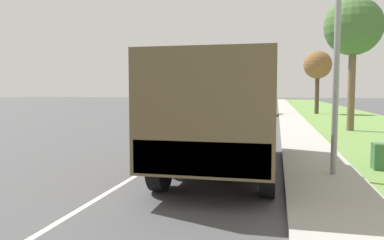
{
  "coord_description": "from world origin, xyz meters",
  "views": [
    {
      "loc": [
        3.4,
        1.6,
        2.1
      ],
      "look_at": [
        0.85,
        12.82,
        1.22
      ],
      "focal_mm": 35.0,
      "sensor_mm": 36.0,
      "label": 1
    }
  ],
  "objects_px": {
    "car_nearest_ahead": "(179,115)",
    "car_third_ahead": "(234,104)",
    "car_second_ahead": "(262,107)",
    "car_fourth_ahead": "(241,101)",
    "car_farthest_ahead": "(242,100)",
    "military_truck": "(227,109)",
    "lamp_post": "(327,15)"
  },
  "relations": [
    {
      "from": "car_nearest_ahead",
      "to": "car_third_ahead",
      "type": "bearing_deg",
      "value": 88.61
    },
    {
      "from": "car_nearest_ahead",
      "to": "car_second_ahead",
      "type": "relative_size",
      "value": 1.03
    },
    {
      "from": "car_second_ahead",
      "to": "car_third_ahead",
      "type": "relative_size",
      "value": 1.06
    },
    {
      "from": "car_fourth_ahead",
      "to": "car_farthest_ahead",
      "type": "relative_size",
      "value": 1.17
    },
    {
      "from": "car_third_ahead",
      "to": "car_fourth_ahead",
      "type": "distance_m",
      "value": 7.75
    },
    {
      "from": "military_truck",
      "to": "car_second_ahead",
      "type": "height_order",
      "value": "military_truck"
    },
    {
      "from": "car_third_ahead",
      "to": "lamp_post",
      "type": "distance_m",
      "value": 35.88
    },
    {
      "from": "car_nearest_ahead",
      "to": "car_third_ahead",
      "type": "relative_size",
      "value": 1.09
    },
    {
      "from": "military_truck",
      "to": "lamp_post",
      "type": "bearing_deg",
      "value": -7.96
    },
    {
      "from": "car_farthest_ahead",
      "to": "lamp_post",
      "type": "height_order",
      "value": "lamp_post"
    },
    {
      "from": "military_truck",
      "to": "car_fourth_ahead",
      "type": "height_order",
      "value": "military_truck"
    },
    {
      "from": "car_second_ahead",
      "to": "lamp_post",
      "type": "distance_m",
      "value": 24.75
    },
    {
      "from": "military_truck",
      "to": "lamp_post",
      "type": "relative_size",
      "value": 1.16
    },
    {
      "from": "car_second_ahead",
      "to": "lamp_post",
      "type": "xyz_separation_m",
      "value": [
        2.43,
        -24.43,
        3.16
      ]
    },
    {
      "from": "military_truck",
      "to": "car_nearest_ahead",
      "type": "xyz_separation_m",
      "value": [
        -4.28,
        11.32,
        -0.9
      ]
    },
    {
      "from": "car_nearest_ahead",
      "to": "car_farthest_ahead",
      "type": "distance_m",
      "value": 39.1
    },
    {
      "from": "car_second_ahead",
      "to": "car_fourth_ahead",
      "type": "distance_m",
      "value": 18.86
    },
    {
      "from": "car_nearest_ahead",
      "to": "military_truck",
      "type": "bearing_deg",
      "value": -69.28
    },
    {
      "from": "car_second_ahead",
      "to": "car_fourth_ahead",
      "type": "bearing_deg",
      "value": 100.91
    },
    {
      "from": "lamp_post",
      "to": "car_second_ahead",
      "type": "bearing_deg",
      "value": 95.69
    },
    {
      "from": "military_truck",
      "to": "car_fourth_ahead",
      "type": "relative_size",
      "value": 1.48
    },
    {
      "from": "military_truck",
      "to": "car_second_ahead",
      "type": "relative_size",
      "value": 1.69
    },
    {
      "from": "military_truck",
      "to": "car_second_ahead",
      "type": "xyz_separation_m",
      "value": [
        -0.04,
        24.09,
        -0.93
      ]
    },
    {
      "from": "military_truck",
      "to": "car_nearest_ahead",
      "type": "height_order",
      "value": "military_truck"
    },
    {
      "from": "military_truck",
      "to": "car_nearest_ahead",
      "type": "bearing_deg",
      "value": 110.72
    },
    {
      "from": "car_fourth_ahead",
      "to": "car_farthest_ahead",
      "type": "xyz_separation_m",
      "value": [
        -0.5,
        7.81,
        -0.0
      ]
    },
    {
      "from": "car_fourth_ahead",
      "to": "car_farthest_ahead",
      "type": "bearing_deg",
      "value": 93.64
    },
    {
      "from": "car_third_ahead",
      "to": "car_fourth_ahead",
      "type": "height_order",
      "value": "car_fourth_ahead"
    },
    {
      "from": "car_nearest_ahead",
      "to": "car_second_ahead",
      "type": "xyz_separation_m",
      "value": [
        4.24,
        12.77,
        -0.03
      ]
    },
    {
      "from": "car_second_ahead",
      "to": "car_third_ahead",
      "type": "distance_m",
      "value": 11.39
    },
    {
      "from": "car_fourth_ahead",
      "to": "car_farthest_ahead",
      "type": "height_order",
      "value": "car_farthest_ahead"
    },
    {
      "from": "car_nearest_ahead",
      "to": "car_second_ahead",
      "type": "bearing_deg",
      "value": 71.62
    }
  ]
}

